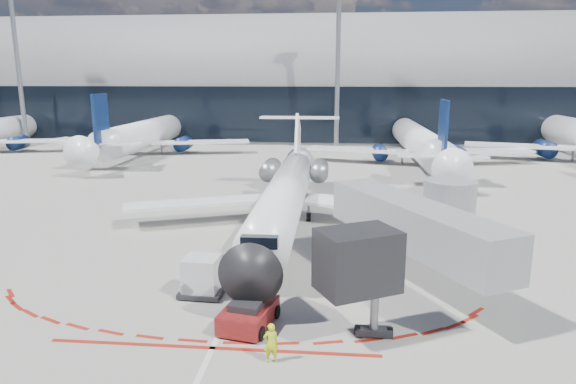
# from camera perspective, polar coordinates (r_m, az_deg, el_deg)

# --- Properties ---
(ground) EXTENTS (260.00, 260.00, 0.00)m
(ground) POSITION_cam_1_polar(r_m,az_deg,el_deg) (32.82, -3.66, -6.98)
(ground) COLOR gray
(ground) RESTS_ON ground
(apron_centerline) EXTENTS (0.25, 40.00, 0.01)m
(apron_centerline) POSITION_cam_1_polar(r_m,az_deg,el_deg) (34.69, -3.14, -5.87)
(apron_centerline) COLOR silver
(apron_centerline) RESTS_ON ground
(apron_stop_bar) EXTENTS (14.00, 0.25, 0.01)m
(apron_stop_bar) POSITION_cam_1_polar(r_m,az_deg,el_deg) (22.53, -8.39, -16.77)
(apron_stop_bar) COLOR maroon
(apron_stop_bar) RESTS_ON ground
(terminal_building) EXTENTS (150.00, 24.15, 24.00)m
(terminal_building) POSITION_cam_1_polar(r_m,az_deg,el_deg) (95.65, 2.43, 11.18)
(terminal_building) COLOR gray
(terminal_building) RESTS_ON ground
(jet_bridge) EXTENTS (10.03, 15.20, 4.90)m
(jet_bridge) POSITION_cam_1_polar(r_m,az_deg,el_deg) (29.06, 14.77, -3.78)
(jet_bridge) COLOR #919499
(jet_bridge) RESTS_ON ground
(light_mast_west) EXTENTS (0.70, 0.70, 25.00)m
(light_mast_west) POSITION_cam_1_polar(r_m,az_deg,el_deg) (93.06, -27.79, 12.18)
(light_mast_west) COLOR gray
(light_mast_west) RESTS_ON ground
(light_mast_centre) EXTENTS (0.70, 0.70, 25.00)m
(light_mast_centre) POSITION_cam_1_polar(r_m,az_deg,el_deg) (78.53, 5.55, 13.71)
(light_mast_centre) COLOR gray
(light_mast_centre) RESTS_ON ground
(regional_jet) EXTENTS (25.01, 30.85, 7.72)m
(regional_jet) POSITION_cam_1_polar(r_m,az_deg,el_deg) (38.28, -0.22, -0.07)
(regional_jet) COLOR white
(regional_jet) RESTS_ON ground
(pushback_tug) EXTENTS (2.64, 5.07, 1.29)m
(pushback_tug) POSITION_cam_1_polar(r_m,az_deg,el_deg) (23.84, -4.40, -13.39)
(pushback_tug) COLOR maroon
(pushback_tug) RESTS_ON ground
(ramp_worker) EXTENTS (0.70, 0.56, 1.66)m
(ramp_worker) POSITION_cam_1_polar(r_m,az_deg,el_deg) (21.01, -1.92, -16.39)
(ramp_worker) COLOR #D2E718
(ramp_worker) RESTS_ON ground
(uld_container) EXTENTS (2.29, 1.98, 2.05)m
(uld_container) POSITION_cam_1_polar(r_m,az_deg,el_deg) (27.03, -9.53, -9.25)
(uld_container) COLOR black
(uld_container) RESTS_ON ground
(bg_airliner_1) EXTENTS (35.12, 37.18, 11.36)m
(bg_airliner_1) POSITION_cam_1_polar(r_m,az_deg,el_deg) (78.56, -15.41, 8.34)
(bg_airliner_1) COLOR white
(bg_airliner_1) RESTS_ON ground
(bg_airliner_2) EXTENTS (33.90, 35.90, 10.97)m
(bg_airliner_2) POSITION_cam_1_polar(r_m,az_deg,el_deg) (68.62, 14.49, 7.66)
(bg_airliner_2) COLOR white
(bg_airliner_2) RESTS_ON ground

